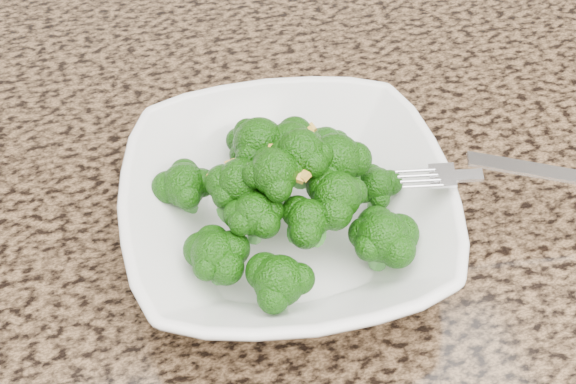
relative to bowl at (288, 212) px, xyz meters
name	(u,v)px	position (x,y,z in m)	size (l,w,h in m)	color
granite_counter	(404,261)	(0.08, -0.03, -0.04)	(1.64, 1.04, 0.03)	brown
bowl	(288,212)	(0.00, 0.00, 0.00)	(0.23, 0.23, 0.06)	white
broccoli_pile	(288,154)	(0.00, 0.00, 0.06)	(0.20, 0.20, 0.06)	#154E08
garlic_topping	(288,115)	(0.00, 0.00, 0.09)	(0.12, 0.12, 0.01)	gold
fork	(472,175)	(0.12, -0.03, 0.03)	(0.17, 0.03, 0.01)	silver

